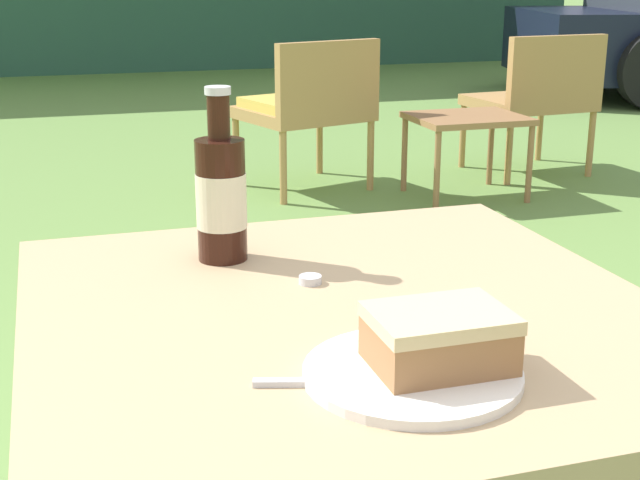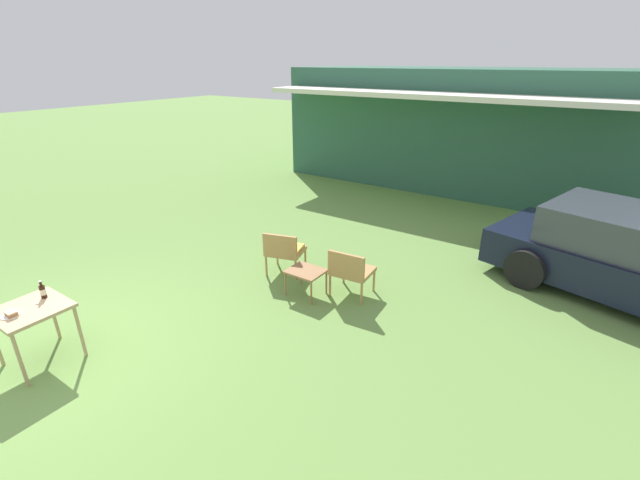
{
  "view_description": "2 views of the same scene",
  "coord_description": "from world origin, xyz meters",
  "px_view_note": "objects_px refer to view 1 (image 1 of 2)",
  "views": [
    {
      "loc": [
        -0.31,
        -0.9,
        1.12
      ],
      "look_at": [
        0.0,
        0.1,
        0.8
      ],
      "focal_mm": 50.0,
      "sensor_mm": 36.0,
      "label": 1
    },
    {
      "loc": [
        5.19,
        -1.62,
        3.41
      ],
      "look_at": [
        1.85,
        3.28,
        0.9
      ],
      "focal_mm": 24.0,
      "sensor_mm": 36.0,
      "label": 2
    }
  ],
  "objects_px": {
    "patio_table": "(345,374)",
    "cola_bottle_near": "(221,195)",
    "wicker_chair_cushioned": "(309,104)",
    "wicker_chair_plain": "(537,94)",
    "garden_side_table": "(467,125)",
    "cake_on_plate": "(428,352)"
  },
  "relations": [
    {
      "from": "patio_table",
      "to": "cake_on_plate",
      "type": "distance_m",
      "value": 0.22
    },
    {
      "from": "wicker_chair_cushioned",
      "to": "garden_side_table",
      "type": "height_order",
      "value": "wicker_chair_cushioned"
    },
    {
      "from": "cake_on_plate",
      "to": "patio_table",
      "type": "bearing_deg",
      "value": 94.67
    },
    {
      "from": "wicker_chair_plain",
      "to": "cake_on_plate",
      "type": "height_order",
      "value": "cake_on_plate"
    },
    {
      "from": "wicker_chair_cushioned",
      "to": "cola_bottle_near",
      "type": "bearing_deg",
      "value": 55.02
    },
    {
      "from": "wicker_chair_plain",
      "to": "cake_on_plate",
      "type": "distance_m",
      "value": 4.32
    },
    {
      "from": "patio_table",
      "to": "wicker_chair_cushioned",
      "type": "bearing_deg",
      "value": 74.23
    },
    {
      "from": "wicker_chair_plain",
      "to": "garden_side_table",
      "type": "xyz_separation_m",
      "value": [
        -0.59,
        -0.35,
        -0.08
      ]
    },
    {
      "from": "wicker_chair_plain",
      "to": "cola_bottle_near",
      "type": "distance_m",
      "value": 4.05
    },
    {
      "from": "wicker_chair_plain",
      "to": "patio_table",
      "type": "relative_size",
      "value": 1.04
    },
    {
      "from": "garden_side_table",
      "to": "cake_on_plate",
      "type": "relative_size",
      "value": 2.64
    },
    {
      "from": "wicker_chair_plain",
      "to": "cola_bottle_near",
      "type": "relative_size",
      "value": 3.43
    },
    {
      "from": "garden_side_table",
      "to": "cake_on_plate",
      "type": "distance_m",
      "value": 3.73
    },
    {
      "from": "wicker_chair_cushioned",
      "to": "cola_bottle_near",
      "type": "height_order",
      "value": "cola_bottle_near"
    },
    {
      "from": "wicker_chair_plain",
      "to": "garden_side_table",
      "type": "distance_m",
      "value": 0.69
    },
    {
      "from": "garden_side_table",
      "to": "patio_table",
      "type": "distance_m",
      "value": 3.56
    },
    {
      "from": "patio_table",
      "to": "cola_bottle_near",
      "type": "bearing_deg",
      "value": 115.23
    },
    {
      "from": "patio_table",
      "to": "cake_on_plate",
      "type": "xyz_separation_m",
      "value": [
        0.02,
        -0.19,
        0.11
      ]
    },
    {
      "from": "patio_table",
      "to": "cola_bottle_near",
      "type": "height_order",
      "value": "cola_bottle_near"
    },
    {
      "from": "wicker_chair_cushioned",
      "to": "wicker_chair_plain",
      "type": "relative_size",
      "value": 1.0
    },
    {
      "from": "patio_table",
      "to": "garden_side_table",
      "type": "bearing_deg",
      "value": 61.33
    },
    {
      "from": "cake_on_plate",
      "to": "cola_bottle_near",
      "type": "xyz_separation_m",
      "value": [
        -0.12,
        0.41,
        0.06
      ]
    }
  ]
}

